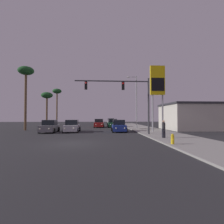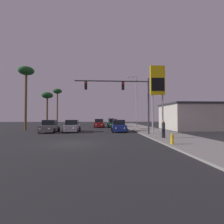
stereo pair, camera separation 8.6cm
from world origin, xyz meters
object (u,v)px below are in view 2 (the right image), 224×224
Objects in this scene: car_blue at (119,126)px; car_green at (113,123)px; street_lamp at (136,99)px; fire_hydrant at (172,139)px; gas_station_sign at (158,84)px; car_silver at (72,126)px; traffic_light_mast at (127,94)px; pedestrian_on_sidewalk at (163,128)px; palm_tree_far at (57,93)px; car_white at (111,122)px; palm_tree_near at (26,75)px; palm_tree_mid at (47,97)px; car_red at (99,123)px; car_grey at (50,127)px.

car_blue is 1.00× the size of car_green.
street_lamp is 17.71m from fire_hydrant.
gas_station_sign is 11.84× the size of fire_hydrant.
street_lamp and gas_station_sign have the same top height.
traffic_light_mast reaches higher than car_silver.
street_lamp is 5.39× the size of pedestrian_on_sidewalk.
palm_tree_far reaches higher than gas_station_sign.
car_blue is 10.33m from car_green.
car_white is 0.43× the size of palm_tree_near.
palm_tree_mid reaches higher than car_blue.
car_green is at bearing 114.91° from gas_station_sign.
fire_hydrant is 40.21m from palm_tree_far.
traffic_light_mast is at bearing -144.06° from gas_station_sign.
car_blue is 6.20m from traffic_light_mast.
palm_tree_near is at bearing 33.96° from car_red.
palm_tree_near is 20.00m from palm_tree_far.
car_green is at bearing 123.81° from street_lamp.
car_blue reaches higher than fire_hydrant.
palm_tree_mid is at bearing 123.26° from fire_hydrant.
car_blue is (6.54, -0.03, 0.00)m from car_silver.
fire_hydrant is at bearing -64.30° from palm_tree_far.
car_white is 0.50× the size of traffic_light_mast.
palm_tree_near is at bearing 151.27° from traffic_light_mast.
car_blue is 0.59× the size of palm_tree_mid.
car_green is 19.02m from pedestrian_on_sidewalk.
fire_hydrant is at bearing -73.28° from traffic_light_mast.
fire_hydrant is (2.70, -12.13, -0.27)m from car_blue.
car_green is at bearing 26.15° from palm_tree_near.
street_lamp reaches higher than car_silver.
car_grey is at bearing 67.03° from car_white.
fire_hydrant is 0.08× the size of palm_tree_far.
car_green is at bearing 178.18° from car_red.
palm_tree_mid reaches higher than car_red.
palm_tree_mid is (-14.04, 13.39, 5.60)m from car_blue.
car_red is 23.31m from fire_hydrant.
fire_hydrant is (2.23, -7.44, -4.31)m from traffic_light_mast.
car_blue is at bearing 112.25° from pedestrian_on_sidewalk.
traffic_light_mast is 6.03m from pedestrian_on_sidewalk.
traffic_light_mast is at bearing -51.26° from palm_tree_mid.
palm_tree_far is (-17.84, 18.43, 3.33)m from street_lamp.
car_white is 29.60m from pedestrian_on_sidewalk.
car_silver is 22.05m from car_white.
car_grey reaches higher than fire_hydrant.
car_blue is at bearing -43.64° from palm_tree_mid.
car_green is 22.63m from fire_hydrant.
pedestrian_on_sidewalk is at bearing -51.24° from palm_tree_mid.
gas_station_sign is at bearing 76.93° from fire_hydrant.
car_white is 0.44× the size of palm_tree_far.
car_blue is at bearing 166.62° from gas_station_sign.
car_green is (6.39, 10.30, 0.00)m from car_silver.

